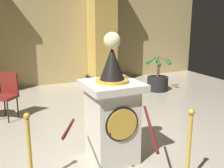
# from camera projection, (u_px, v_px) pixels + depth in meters

# --- Properties ---
(ground_plane) EXTENTS (11.27, 11.27, 0.00)m
(ground_plane) POSITION_uv_depth(u_px,v_px,m) (102.00, 151.00, 4.39)
(ground_plane) COLOR #B2A893
(back_wall) EXTENTS (11.27, 0.16, 3.68)m
(back_wall) POSITION_uv_depth(u_px,v_px,m) (38.00, 24.00, 8.16)
(back_wall) COLOR tan
(back_wall) RESTS_ON ground_plane
(pedestal_clock) EXTENTS (0.78, 0.78, 1.88)m
(pedestal_clock) POSITION_uv_depth(u_px,v_px,m) (112.00, 113.00, 3.98)
(pedestal_clock) COLOR silver
(pedestal_clock) RESTS_ON ground_plane
(stanchion_near) EXTENTS (0.24, 0.24, 0.99)m
(stanchion_near) POSITION_uv_depth(u_px,v_px,m) (30.00, 162.00, 3.40)
(stanchion_near) COLOR gold
(stanchion_near) RESTS_ON ground_plane
(stanchion_far) EXTENTS (0.24, 0.24, 1.01)m
(stanchion_far) POSITION_uv_depth(u_px,v_px,m) (188.00, 159.00, 3.46)
(stanchion_far) COLOR gold
(stanchion_far) RESTS_ON ground_plane
(velvet_rope) EXTENTS (1.32, 1.30, 0.22)m
(velvet_rope) POSITION_uv_depth(u_px,v_px,m) (110.00, 127.00, 3.32)
(velvet_rope) COLOR #591419
(column_right) EXTENTS (0.88, 0.88, 3.54)m
(column_right) POSITION_uv_depth(u_px,v_px,m) (102.00, 27.00, 8.52)
(column_right) COLOR black
(column_right) RESTS_ON ground_plane
(potted_palm_right) EXTENTS (0.77, 0.66, 1.06)m
(potted_palm_right) POSITION_uv_depth(u_px,v_px,m) (158.00, 80.00, 7.91)
(potted_palm_right) COLOR black
(potted_palm_right) RESTS_ON ground_plane
(cafe_chair_red) EXTENTS (0.56, 0.56, 0.96)m
(cafe_chair_red) POSITION_uv_depth(u_px,v_px,m) (7.00, 92.00, 5.68)
(cafe_chair_red) COLOR black
(cafe_chair_red) RESTS_ON ground_plane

